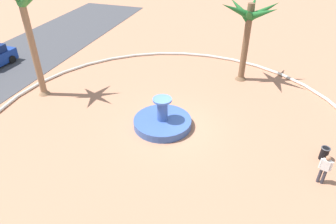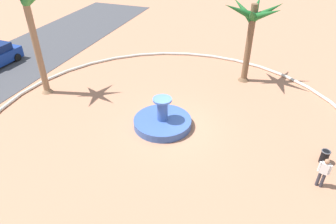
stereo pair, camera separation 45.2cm
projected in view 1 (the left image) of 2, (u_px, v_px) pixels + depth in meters
name	position (u px, v px, depth m)	size (l,w,h in m)	color
ground_plane	(170.00, 127.00, 17.94)	(80.00, 80.00, 0.00)	tan
plaza_curb	(170.00, 125.00, 17.89)	(21.81, 21.81, 0.20)	silver
fountain	(163.00, 122.00, 17.86)	(3.36, 3.36, 1.83)	#38569E
palm_tree_near_fountain	(249.00, 22.00, 20.64)	(4.21, 3.98, 5.79)	brown
palm_tree_by_curb	(25.00, 16.00, 18.23)	(3.46, 3.27, 7.13)	#8E6B4C
trash_bin	(324.00, 153.00, 15.39)	(0.46, 0.46, 0.73)	black
person_cyclist_helmet	(325.00, 168.00, 13.77)	(0.27, 0.52, 1.60)	#33333D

